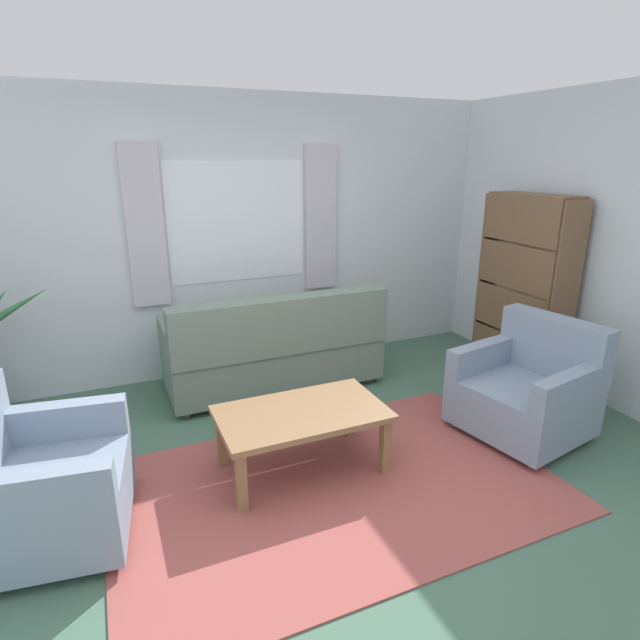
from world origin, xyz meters
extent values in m
plane|color=#476B56|center=(0.00, 0.00, 0.00)|extent=(6.24, 6.24, 0.00)
cube|color=silver|center=(0.00, 2.26, 1.30)|extent=(5.32, 0.12, 2.60)
cube|color=white|center=(0.00, 2.20, 1.45)|extent=(1.30, 0.01, 1.10)
cube|color=silver|center=(-0.83, 2.17, 1.45)|extent=(0.32, 0.06, 1.40)
cube|color=silver|center=(0.83, 2.17, 1.45)|extent=(0.32, 0.06, 1.40)
cube|color=#9E4C47|center=(0.00, 0.00, 0.01)|extent=(2.78, 1.77, 0.01)
cube|color=slate|center=(0.13, 1.66, 0.25)|extent=(1.90, 0.80, 0.38)
cube|color=slate|center=(0.13, 1.34, 0.68)|extent=(1.90, 0.20, 0.48)
cube|color=slate|center=(1.00, 1.66, 0.56)|extent=(0.16, 0.80, 0.24)
cube|color=slate|center=(-0.74, 1.66, 0.56)|extent=(0.16, 0.80, 0.24)
cylinder|color=olive|center=(0.98, 1.96, 0.03)|extent=(0.06, 0.06, 0.06)
cylinder|color=olive|center=(-0.72, 1.96, 0.03)|extent=(0.06, 0.06, 0.06)
cylinder|color=olive|center=(0.98, 1.36, 0.03)|extent=(0.06, 0.06, 0.06)
cylinder|color=olive|center=(-0.72, 1.36, 0.03)|extent=(0.06, 0.06, 0.06)
cube|color=gray|center=(-1.63, 0.24, 0.24)|extent=(0.91, 0.94, 0.36)
cube|color=gray|center=(-1.68, -0.12, 0.53)|extent=(0.81, 0.23, 0.22)
cube|color=gray|center=(-1.58, 0.59, 0.53)|extent=(0.81, 0.23, 0.22)
cylinder|color=olive|center=(-1.36, -0.14, 0.03)|extent=(0.05, 0.05, 0.06)
cylinder|color=olive|center=(-1.27, 0.53, 0.03)|extent=(0.05, 0.05, 0.06)
cylinder|color=olive|center=(-1.90, 0.62, 0.03)|extent=(0.05, 0.05, 0.06)
cube|color=gray|center=(1.57, 0.06, 0.24)|extent=(0.94, 0.97, 0.36)
cube|color=gray|center=(1.89, 0.12, 0.65)|extent=(0.33, 0.86, 0.46)
cube|color=gray|center=(1.50, 0.41, 0.53)|extent=(0.81, 0.26, 0.22)
cube|color=gray|center=(1.63, -0.30, 0.53)|extent=(0.81, 0.26, 0.22)
cylinder|color=olive|center=(1.19, 0.33, 0.03)|extent=(0.05, 0.05, 0.06)
cylinder|color=olive|center=(1.31, -0.34, 0.03)|extent=(0.05, 0.05, 0.06)
cylinder|color=olive|center=(1.82, 0.45, 0.03)|extent=(0.05, 0.05, 0.06)
cylinder|color=olive|center=(1.94, -0.22, 0.03)|extent=(0.05, 0.05, 0.06)
cube|color=olive|center=(-0.13, 0.29, 0.42)|extent=(1.10, 0.64, 0.04)
cube|color=olive|center=(-0.62, 0.03, 0.20)|extent=(0.06, 0.06, 0.40)
cube|color=olive|center=(0.36, 0.03, 0.20)|extent=(0.06, 0.06, 0.40)
cube|color=olive|center=(-0.62, 0.55, 0.20)|extent=(0.06, 0.06, 0.40)
cube|color=olive|center=(0.36, 0.55, 0.20)|extent=(0.06, 0.06, 0.40)
cone|color=#2D6638|center=(-1.90, 1.71, 0.94)|extent=(0.63, 0.16, 0.39)
cube|color=brown|center=(2.38, 0.50, 0.85)|extent=(0.30, 0.04, 1.70)
cube|color=brown|center=(2.38, 1.40, 0.85)|extent=(0.30, 0.04, 1.70)
cube|color=brown|center=(2.24, 0.95, 0.85)|extent=(0.02, 0.90, 1.70)
cube|color=brown|center=(2.38, 0.95, 0.01)|extent=(0.30, 0.86, 0.02)
cube|color=brown|center=(2.38, 0.95, 0.43)|extent=(0.30, 0.86, 0.02)
cube|color=brown|center=(2.38, 0.95, 0.86)|extent=(0.30, 0.86, 0.02)
cube|color=brown|center=(2.38, 0.95, 1.28)|extent=(0.30, 0.86, 0.02)
cube|color=brown|center=(2.38, 0.95, 1.71)|extent=(0.30, 0.86, 0.02)
cube|color=beige|center=(2.38, 0.59, 0.54)|extent=(0.26, 0.06, 0.20)
cube|color=#B23833|center=(2.38, 0.68, 0.55)|extent=(0.27, 0.09, 0.22)
cube|color=#B23833|center=(2.38, 0.78, 0.56)|extent=(0.24, 0.09, 0.23)
cube|color=#7F478C|center=(2.38, 0.89, 0.57)|extent=(0.26, 0.09, 0.24)
cube|color=#335199|center=(2.38, 0.98, 0.59)|extent=(0.28, 0.07, 0.30)
cube|color=#335199|center=(2.38, 1.06, 0.58)|extent=(0.23, 0.06, 0.28)
cube|color=#2D2D33|center=(2.38, 1.13, 0.55)|extent=(0.23, 0.05, 0.20)
camera|label=1|loc=(-1.22, -2.51, 2.03)|focal=28.55mm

